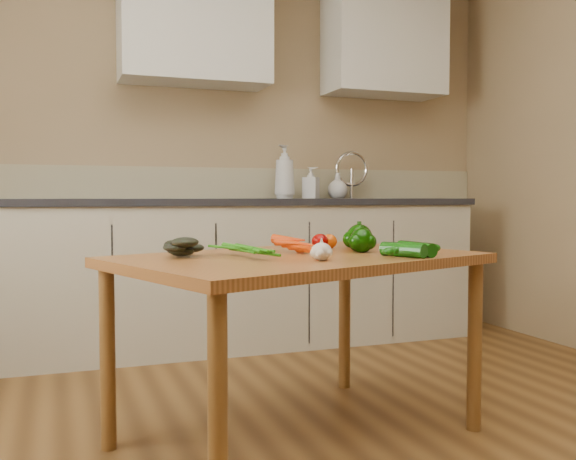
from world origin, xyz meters
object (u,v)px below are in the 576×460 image
Objects in this scene: garlic_bulb at (321,252)px; zucchini_a at (416,249)px; soap_bottle_b at (311,183)px; tomato_b at (329,241)px; table at (298,276)px; pepper_b at (359,240)px; zucchini_b at (403,250)px; soap_bottle_c at (338,186)px; pepper_c at (362,240)px; pepper_a at (359,238)px; tomato_a at (320,241)px; carrot_bunch at (280,246)px; tomato_c at (351,240)px; leafy_greens at (179,244)px; soap_bottle_a at (285,172)px.

garlic_bulb is 0.39m from zucchini_a.
tomato_b is at bearing -159.39° from soap_bottle_b.
table is 0.35m from pepper_b.
garlic_bulb is 0.41× the size of zucchini_b.
soap_bottle_c reaches higher than garlic_bulb.
table is at bearing -175.25° from pepper_c.
pepper_a is 0.18m from tomato_a.
pepper_c is (-0.03, -0.09, 0.00)m from pepper_b.
carrot_bunch and tomato_a have the same top height.
pepper_c is 0.23m from zucchini_b.
pepper_c is (-0.46, -1.65, -0.26)m from soap_bottle_b.
soap_bottle_b reaches higher than tomato_c.
leafy_greens is 0.72m from pepper_a.
soap_bottle_c reaches higher than table.
tomato_b is 0.37× the size of zucchini_a.
soap_bottle_b reaches higher than pepper_c.
soap_bottle_b is 3.10× the size of tomato_b.
soap_bottle_b reaches higher than garlic_bulb.
pepper_c is (0.27, 0.02, 0.12)m from table.
zucchini_b is at bearing -77.42° from pepper_c.
pepper_b reaches higher than tomato_b.
carrot_bunch is 0.33m from pepper_c.
pepper_a reaches higher than tomato_c.
soap_bottle_a reaches higher than soap_bottle_c.
zucchini_b is at bearing -86.96° from pepper_b.
tomato_b is (-0.31, -1.42, -0.34)m from soap_bottle_a.
leafy_greens is 2.13× the size of pepper_b.
soap_bottle_a is 1.66× the size of soap_bottle_b.
soap_bottle_c reaches higher than zucchini_b.
garlic_bulb is 0.77× the size of pepper_c.
garlic_bulb is (-0.95, -1.96, -0.26)m from soap_bottle_c.
pepper_b is at bearing 93.04° from zucchini_b.
leafy_greens is at bearing 146.66° from garlic_bulb.
soap_bottle_a is at bearing 50.51° from carrot_bunch.
leafy_greens is 0.63m from tomato_a.
table is at bearing -8.52° from leafy_greens.
tomato_c reaches higher than garlic_bulb.
tomato_c is (0.33, 0.24, 0.11)m from table.
tomato_a is (-0.13, 0.10, -0.01)m from pepper_b.
tomato_c is (-0.62, -1.50, -0.26)m from soap_bottle_c.
garlic_bulb is 0.95× the size of tomato_c.
pepper_b is at bearing -39.04° from tomato_a.
tomato_b reaches higher than zucchini_a.
pepper_a is (0.34, 0.03, 0.02)m from carrot_bunch.
pepper_a reaches higher than table.
soap_bottle_a is 1.97m from garlic_bulb.
tomato_c is (0.33, 0.46, 0.00)m from garlic_bulb.
soap_bottle_a is 3.63× the size of pepper_c.
soap_bottle_b is 2.86× the size of garlic_bulb.
pepper_c is at bearing -14.40° from table.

